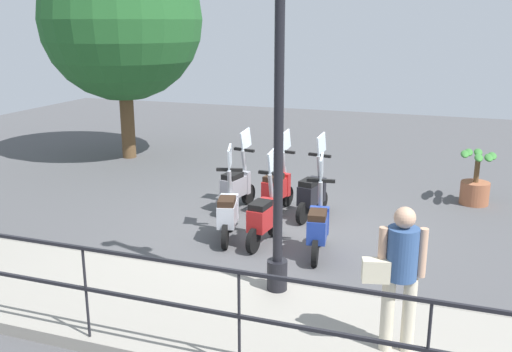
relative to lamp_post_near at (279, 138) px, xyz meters
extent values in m
plane|color=#4C4C4F|center=(2.40, 0.71, -2.15)|extent=(28.00, 28.00, 0.00)
cube|color=gray|center=(-0.80, 0.71, -2.08)|extent=(2.20, 20.00, 0.15)
cube|color=gray|center=(0.25, 0.71, -2.08)|extent=(0.10, 20.00, 0.15)
cube|color=black|center=(-1.80, 0.71, -0.95)|extent=(0.04, 16.00, 0.04)
cube|color=black|center=(-1.80, 0.71, -1.42)|extent=(0.04, 16.00, 0.04)
cylinder|color=black|center=(-1.80, -0.17, -1.48)|extent=(0.03, 0.03, 1.05)
cylinder|color=black|center=(-1.80, 1.60, -1.48)|extent=(0.03, 0.03, 1.05)
cylinder|color=black|center=(0.00, 0.00, -1.80)|extent=(0.26, 0.26, 0.40)
cylinder|color=black|center=(0.00, 0.00, 0.19)|extent=(0.12, 0.12, 4.38)
cylinder|color=beige|center=(-0.90, -1.72, -1.59)|extent=(0.14, 0.14, 0.82)
cylinder|color=beige|center=(-0.95, -1.51, -1.59)|extent=(0.14, 0.14, 0.82)
cylinder|color=#335184|center=(-0.92, -1.61, -0.91)|extent=(0.39, 0.39, 0.55)
sphere|color=tan|center=(-0.92, -1.61, -0.52)|extent=(0.22, 0.22, 0.22)
cylinder|color=tan|center=(-0.87, -1.81, -0.89)|extent=(0.09, 0.09, 0.52)
cylinder|color=tan|center=(-0.97, -1.42, -0.89)|extent=(0.09, 0.09, 0.52)
cube|color=beige|center=(-1.04, -1.37, -1.08)|extent=(0.21, 0.31, 0.24)
cylinder|color=brown|center=(6.40, 6.16, -1.14)|extent=(0.36, 0.36, 2.03)
sphere|color=#235B28|center=(6.40, 6.16, 1.41)|extent=(4.08, 4.08, 4.08)
cylinder|color=#9E5B3D|center=(5.18, -2.48, -1.93)|extent=(0.56, 0.56, 0.45)
cylinder|color=brown|center=(5.18, -2.48, -1.45)|extent=(0.10, 0.10, 0.50)
ellipsoid|color=#387A33|center=(5.43, -2.48, -1.15)|extent=(0.56, 0.16, 0.10)
ellipsoid|color=#387A33|center=(4.93, -2.48, -1.15)|extent=(0.56, 0.16, 0.10)
ellipsoid|color=#387A33|center=(5.18, -2.23, -1.15)|extent=(0.56, 0.16, 0.10)
ellipsoid|color=#387A33|center=(5.18, -2.73, -1.15)|extent=(0.56, 0.16, 0.10)
ellipsoid|color=#387A33|center=(5.36, -2.30, -1.15)|extent=(0.56, 0.16, 0.10)
ellipsoid|color=#387A33|center=(5.00, -2.66, -1.15)|extent=(0.56, 0.16, 0.10)
cylinder|color=black|center=(2.03, -0.09, -1.95)|extent=(0.41, 0.14, 0.40)
cylinder|color=black|center=(1.21, -0.21, -1.95)|extent=(0.41, 0.14, 0.40)
cube|color=navy|center=(1.54, -0.16, -1.67)|extent=(0.63, 0.36, 0.36)
cube|color=navy|center=(1.82, -0.12, -1.65)|extent=(0.16, 0.31, 0.44)
cube|color=black|center=(1.47, -0.17, -1.44)|extent=(0.43, 0.31, 0.10)
cylinder|color=gray|center=(1.88, -0.11, -1.30)|extent=(0.19, 0.10, 0.55)
cube|color=black|center=(1.88, -0.11, -1.02)|extent=(0.12, 0.44, 0.05)
cube|color=silver|center=(1.94, -0.10, -0.82)|extent=(0.39, 0.09, 0.42)
cylinder|color=black|center=(2.19, 0.74, -1.95)|extent=(0.41, 0.12, 0.40)
cylinder|color=black|center=(1.37, 0.82, -1.95)|extent=(0.41, 0.12, 0.40)
cube|color=#B21E1E|center=(1.69, 0.79, -1.67)|extent=(0.62, 0.34, 0.36)
cube|color=#B21E1E|center=(1.98, 0.76, -1.65)|extent=(0.15, 0.31, 0.44)
cube|color=black|center=(1.62, 0.80, -1.44)|extent=(0.42, 0.30, 0.10)
cylinder|color=gray|center=(2.04, 0.75, -1.30)|extent=(0.19, 0.09, 0.55)
cube|color=black|center=(2.04, 0.75, -1.02)|extent=(0.10, 0.44, 0.05)
cube|color=silver|center=(2.10, 0.75, -0.82)|extent=(0.39, 0.07, 0.42)
cylinder|color=black|center=(2.18, 1.52, -1.95)|extent=(0.41, 0.18, 0.40)
cylinder|color=black|center=(1.38, 1.30, -1.95)|extent=(0.41, 0.18, 0.40)
cube|color=#B7BCC6|center=(1.69, 1.39, -1.67)|extent=(0.65, 0.43, 0.36)
cube|color=#B7BCC6|center=(1.97, 1.47, -1.65)|extent=(0.19, 0.32, 0.44)
cube|color=black|center=(1.63, 1.37, -1.44)|extent=(0.45, 0.36, 0.10)
cylinder|color=gray|center=(2.03, 1.48, -1.30)|extent=(0.19, 0.12, 0.55)
cube|color=black|center=(2.03, 1.48, -1.02)|extent=(0.17, 0.44, 0.05)
cube|color=silver|center=(2.09, 1.50, -0.82)|extent=(0.38, 0.13, 0.42)
cylinder|color=black|center=(3.72, 0.28, -1.95)|extent=(0.41, 0.15, 0.40)
cylinder|color=black|center=(2.91, 0.44, -1.95)|extent=(0.41, 0.15, 0.40)
cube|color=black|center=(3.23, 0.38, -1.67)|extent=(0.64, 0.39, 0.36)
cube|color=black|center=(3.52, 0.32, -1.65)|extent=(0.17, 0.32, 0.44)
cube|color=black|center=(3.16, 0.39, -1.44)|extent=(0.44, 0.33, 0.10)
cylinder|color=gray|center=(3.57, 0.31, -1.30)|extent=(0.19, 0.10, 0.55)
cube|color=black|center=(3.57, 0.31, -1.02)|extent=(0.14, 0.44, 0.05)
cube|color=silver|center=(3.63, 0.30, -0.82)|extent=(0.39, 0.10, 0.42)
cylinder|color=black|center=(3.81, 0.99, -1.95)|extent=(0.41, 0.15, 0.40)
cylinder|color=black|center=(2.99, 1.14, -1.95)|extent=(0.41, 0.15, 0.40)
cube|color=#B21E1E|center=(3.31, 1.08, -1.67)|extent=(0.64, 0.38, 0.36)
cube|color=#B21E1E|center=(3.60, 1.03, -1.65)|extent=(0.17, 0.32, 0.44)
cube|color=black|center=(3.24, 1.10, -1.44)|extent=(0.44, 0.33, 0.10)
cylinder|color=gray|center=(3.66, 1.02, -1.30)|extent=(0.19, 0.10, 0.55)
cube|color=black|center=(3.66, 1.02, -1.02)|extent=(0.14, 0.44, 0.05)
cube|color=silver|center=(3.72, 1.01, -0.82)|extent=(0.39, 0.10, 0.42)
cylinder|color=black|center=(3.68, 1.76, -1.95)|extent=(0.41, 0.16, 0.40)
cylinder|color=black|center=(2.87, 1.92, -1.95)|extent=(0.41, 0.16, 0.40)
cube|color=gray|center=(3.19, 1.86, -1.67)|extent=(0.64, 0.39, 0.36)
cube|color=gray|center=(3.48, 1.80, -1.65)|extent=(0.18, 0.32, 0.44)
cube|color=black|center=(3.12, 1.87, -1.44)|extent=(0.44, 0.33, 0.10)
cylinder|color=gray|center=(3.54, 1.79, -1.30)|extent=(0.19, 0.10, 0.55)
cube|color=black|center=(3.54, 1.79, -1.02)|extent=(0.14, 0.44, 0.05)
cube|color=silver|center=(3.60, 1.78, -0.82)|extent=(0.39, 0.10, 0.42)
camera|label=1|loc=(-6.48, -2.01, 1.37)|focal=40.00mm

